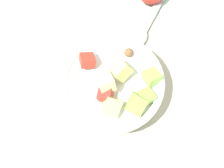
% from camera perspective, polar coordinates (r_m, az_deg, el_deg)
% --- Properties ---
extents(ground_plane, '(2.40, 2.40, 0.00)m').
position_cam_1_polar(ground_plane, '(0.71, 0.73, -1.92)').
color(ground_plane, silver).
extents(placemat, '(0.45, 0.34, 0.01)m').
position_cam_1_polar(placemat, '(0.71, 0.73, -1.84)').
color(placemat, '#BCB299').
rests_on(placemat, ground_plane).
extents(salad_bowl, '(0.23, 0.23, 0.11)m').
position_cam_1_polar(salad_bowl, '(0.67, 0.11, -0.30)').
color(salad_bowl, white).
rests_on(salad_bowl, placemat).
extents(serving_spoon, '(0.23, 0.07, 0.01)m').
position_cam_1_polar(serving_spoon, '(0.78, 6.80, 11.41)').
color(serving_spoon, '#B7B7BC').
rests_on(serving_spoon, placemat).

